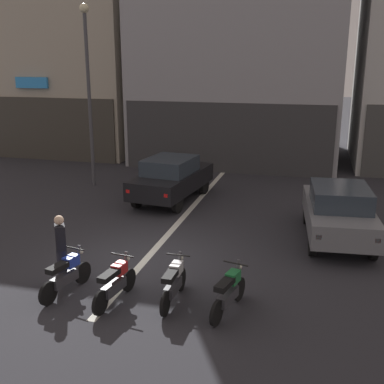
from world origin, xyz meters
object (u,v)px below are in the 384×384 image
(car_black_crossing_near, at_px, (172,177))
(person_by_motorcycles, at_px, (61,249))
(street_lamp, at_px, (88,79))
(motorcycle_green_row_right_mid, at_px, (229,292))
(motorcycle_blue_row_leftmost, at_px, (66,274))
(car_grey_parked_kerbside, at_px, (338,211))
(motorcycle_white_row_centre, at_px, (174,282))
(motorcycle_red_row_left_mid, at_px, (115,282))

(car_black_crossing_near, bearing_deg, person_by_motorcycles, -93.56)
(street_lamp, bearing_deg, motorcycle_green_row_right_mid, -49.78)
(motorcycle_blue_row_leftmost, bearing_deg, person_by_motorcycles, 128.17)
(car_grey_parked_kerbside, distance_m, motorcycle_white_row_centre, 5.86)
(car_black_crossing_near, distance_m, person_by_motorcycles, 7.11)
(motorcycle_green_row_right_mid, xyz_separation_m, person_by_motorcycles, (-3.98, 0.29, 0.40))
(motorcycle_blue_row_leftmost, height_order, person_by_motorcycles, person_by_motorcycles)
(car_black_crossing_near, xyz_separation_m, person_by_motorcycles, (-0.44, -7.10, -0.03))
(car_grey_parked_kerbside, relative_size, motorcycle_green_row_right_mid, 2.58)
(street_lamp, distance_m, motorcycle_blue_row_leftmost, 10.30)
(car_grey_parked_kerbside, xyz_separation_m, motorcycle_red_row_left_mid, (-4.70, -5.02, -0.43))
(street_lamp, relative_size, person_by_motorcycles, 4.26)
(street_lamp, relative_size, motorcycle_green_row_right_mid, 4.33)
(motorcycle_green_row_right_mid, bearing_deg, car_black_crossing_near, 115.62)
(car_grey_parked_kerbside, relative_size, motorcycle_red_row_left_mid, 2.55)
(motorcycle_white_row_centre, distance_m, motorcycle_green_row_right_mid, 1.23)
(motorcycle_red_row_left_mid, relative_size, motorcycle_white_row_centre, 1.00)
(car_black_crossing_near, height_order, motorcycle_blue_row_leftmost, car_black_crossing_near)
(car_black_crossing_near, distance_m, car_grey_parked_kerbside, 6.36)
(car_black_crossing_near, bearing_deg, motorcycle_green_row_right_mid, -64.38)
(motorcycle_red_row_left_mid, bearing_deg, car_black_crossing_near, 98.27)
(motorcycle_blue_row_leftmost, height_order, motorcycle_red_row_left_mid, same)
(car_grey_parked_kerbside, distance_m, street_lamp, 10.91)
(car_black_crossing_near, relative_size, car_grey_parked_kerbside, 1.01)
(person_by_motorcycles, bearing_deg, car_grey_parked_kerbside, 35.85)
(person_by_motorcycles, bearing_deg, motorcycle_blue_row_leftmost, -51.83)
(car_black_crossing_near, relative_size, motorcycle_white_row_centre, 2.57)
(motorcycle_blue_row_leftmost, distance_m, person_by_motorcycles, 0.67)
(car_black_crossing_near, bearing_deg, car_grey_parked_kerbside, -23.98)
(car_grey_parked_kerbside, xyz_separation_m, person_by_motorcycles, (-6.25, -4.52, -0.03))
(motorcycle_red_row_left_mid, height_order, motorcycle_white_row_centre, same)
(motorcycle_white_row_centre, bearing_deg, street_lamp, 125.51)
(motorcycle_green_row_right_mid, height_order, person_by_motorcycles, person_by_motorcycles)
(car_black_crossing_near, relative_size, motorcycle_blue_row_leftmost, 2.60)
(motorcycle_red_row_left_mid, distance_m, motorcycle_green_row_right_mid, 2.45)
(car_grey_parked_kerbside, xyz_separation_m, motorcycle_green_row_right_mid, (-2.27, -4.80, -0.43))
(motorcycle_white_row_centre, bearing_deg, motorcycle_red_row_left_mid, -165.17)
(street_lamp, height_order, person_by_motorcycles, street_lamp)
(car_black_crossing_near, height_order, motorcycle_white_row_centre, car_black_crossing_near)
(motorcycle_blue_row_leftmost, xyz_separation_m, motorcycle_white_row_centre, (2.43, 0.24, 0.00))
(motorcycle_blue_row_leftmost, distance_m, motorcycle_red_row_left_mid, 1.22)
(car_grey_parked_kerbside, xyz_separation_m, motorcycle_blue_row_leftmost, (-5.92, -4.94, -0.43))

